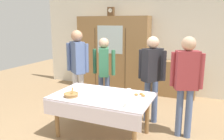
{
  "coord_description": "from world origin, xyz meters",
  "views": [
    {
      "loc": [
        1.56,
        -3.41,
        1.92
      ],
      "look_at": [
        0.0,
        0.2,
        1.07
      ],
      "focal_mm": 36.0,
      "sensor_mm": 36.0,
      "label": 1
    }
  ],
  "objects_px": {
    "dining_table": "(102,101)",
    "person_near_right_end": "(186,77)",
    "tea_cup_center": "(130,101)",
    "pastry_plate": "(140,96)",
    "tea_cup_near_right": "(127,105)",
    "spoon_mid_left": "(95,100)",
    "mantel_clock": "(111,12)",
    "tea_cup_mid_right": "(129,91)",
    "spoon_back_edge": "(100,89)",
    "bookshelf_low": "(174,79)",
    "person_by_cabinet": "(152,71)",
    "spoon_mid_right": "(122,96)",
    "tea_cup_mid_left": "(104,93)",
    "wall_cabinet": "(113,54)",
    "person_behind_table_right": "(104,67)",
    "tea_cup_far_right": "(110,90)",
    "tea_cup_far_left": "(90,94)",
    "book_stack": "(175,60)",
    "bread_basket": "(71,95)",
    "person_behind_table_left": "(78,63)"
  },
  "relations": [
    {
      "from": "dining_table",
      "to": "tea_cup_near_right",
      "type": "bearing_deg",
      "value": -29.57
    },
    {
      "from": "tea_cup_mid_right",
      "to": "pastry_plate",
      "type": "bearing_deg",
      "value": -29.93
    },
    {
      "from": "mantel_clock",
      "to": "tea_cup_mid_right",
      "type": "distance_m",
      "value": 2.96
    },
    {
      "from": "tea_cup_center",
      "to": "spoon_mid_left",
      "type": "bearing_deg",
      "value": -170.95
    },
    {
      "from": "tea_cup_mid_right",
      "to": "bread_basket",
      "type": "height_order",
      "value": "bread_basket"
    },
    {
      "from": "dining_table",
      "to": "spoon_back_edge",
      "type": "height_order",
      "value": "spoon_back_edge"
    },
    {
      "from": "tea_cup_center",
      "to": "pastry_plate",
      "type": "bearing_deg",
      "value": 80.89
    },
    {
      "from": "spoon_back_edge",
      "to": "spoon_mid_right",
      "type": "height_order",
      "value": "same"
    },
    {
      "from": "bread_basket",
      "to": "pastry_plate",
      "type": "bearing_deg",
      "value": 24.04
    },
    {
      "from": "dining_table",
      "to": "person_near_right_end",
      "type": "bearing_deg",
      "value": 22.77
    },
    {
      "from": "tea_cup_center",
      "to": "tea_cup_mid_left",
      "type": "distance_m",
      "value": 0.57
    },
    {
      "from": "wall_cabinet",
      "to": "spoon_mid_right",
      "type": "bearing_deg",
      "value": -63.93
    },
    {
      "from": "tea_cup_mid_right",
      "to": "dining_table",
      "type": "bearing_deg",
      "value": -134.15
    },
    {
      "from": "spoon_back_edge",
      "to": "person_behind_table_right",
      "type": "bearing_deg",
      "value": 109.7
    },
    {
      "from": "book_stack",
      "to": "tea_cup_mid_left",
      "type": "bearing_deg",
      "value": -107.32
    },
    {
      "from": "tea_cup_mid_right",
      "to": "bread_basket",
      "type": "distance_m",
      "value": 0.99
    },
    {
      "from": "tea_cup_mid_left",
      "to": "book_stack",
      "type": "bearing_deg",
      "value": 72.68
    },
    {
      "from": "bookshelf_low",
      "to": "tea_cup_mid_right",
      "type": "xyz_separation_m",
      "value": [
        -0.46,
        -2.28,
        0.28
      ]
    },
    {
      "from": "bread_basket",
      "to": "person_by_cabinet",
      "type": "relative_size",
      "value": 0.14
    },
    {
      "from": "mantel_clock",
      "to": "tea_cup_center",
      "type": "height_order",
      "value": "mantel_clock"
    },
    {
      "from": "tea_cup_mid_left",
      "to": "bookshelf_low",
      "type": "bearing_deg",
      "value": 72.68
    },
    {
      "from": "tea_cup_far_left",
      "to": "person_by_cabinet",
      "type": "relative_size",
      "value": 0.08
    },
    {
      "from": "person_behind_table_right",
      "to": "person_by_cabinet",
      "type": "relative_size",
      "value": 0.96
    },
    {
      "from": "tea_cup_center",
      "to": "tea_cup_far_right",
      "type": "relative_size",
      "value": 1.0
    },
    {
      "from": "tea_cup_near_right",
      "to": "spoon_mid_left",
      "type": "bearing_deg",
      "value": 170.28
    },
    {
      "from": "wall_cabinet",
      "to": "mantel_clock",
      "type": "distance_m",
      "value": 1.16
    },
    {
      "from": "spoon_mid_left",
      "to": "person_near_right_end",
      "type": "bearing_deg",
      "value": 30.52
    },
    {
      "from": "tea_cup_near_right",
      "to": "person_behind_table_left",
      "type": "xyz_separation_m",
      "value": [
        -1.48,
        1.07,
        0.33
      ]
    },
    {
      "from": "tea_cup_mid_right",
      "to": "tea_cup_near_right",
      "type": "xyz_separation_m",
      "value": [
        0.2,
        -0.67,
        0.0
      ]
    },
    {
      "from": "book_stack",
      "to": "tea_cup_far_left",
      "type": "relative_size",
      "value": 1.59
    },
    {
      "from": "tea_cup_far_left",
      "to": "pastry_plate",
      "type": "distance_m",
      "value": 0.83
    },
    {
      "from": "dining_table",
      "to": "tea_cup_center",
      "type": "height_order",
      "value": "tea_cup_center"
    },
    {
      "from": "tea_cup_mid_left",
      "to": "person_near_right_end",
      "type": "relative_size",
      "value": 0.08
    },
    {
      "from": "bookshelf_low",
      "to": "spoon_mid_right",
      "type": "height_order",
      "value": "bookshelf_low"
    },
    {
      "from": "dining_table",
      "to": "book_stack",
      "type": "height_order",
      "value": "book_stack"
    },
    {
      "from": "mantel_clock",
      "to": "spoon_mid_left",
      "type": "xyz_separation_m",
      "value": [
        0.96,
        -2.81,
        -1.47
      ]
    },
    {
      "from": "wall_cabinet",
      "to": "person_behind_table_right",
      "type": "height_order",
      "value": "wall_cabinet"
    },
    {
      "from": "tea_cup_mid_right",
      "to": "person_near_right_end",
      "type": "relative_size",
      "value": 0.08
    },
    {
      "from": "tea_cup_mid_right",
      "to": "tea_cup_far_right",
      "type": "xyz_separation_m",
      "value": [
        -0.31,
        -0.11,
        0.0
      ]
    },
    {
      "from": "tea_cup_mid_right",
      "to": "tea_cup_far_right",
      "type": "height_order",
      "value": "same"
    },
    {
      "from": "book_stack",
      "to": "bread_basket",
      "type": "xyz_separation_m",
      "value": [
        -1.24,
        -2.88,
        -0.21
      ]
    },
    {
      "from": "tea_cup_mid_right",
      "to": "mantel_clock",
      "type": "bearing_deg",
      "value": 120.54
    },
    {
      "from": "tea_cup_mid_right",
      "to": "tea_cup_mid_left",
      "type": "distance_m",
      "value": 0.43
    },
    {
      "from": "tea_cup_mid_right",
      "to": "bread_basket",
      "type": "xyz_separation_m",
      "value": [
        -0.79,
        -0.6,
        0.01
      ]
    },
    {
      "from": "person_by_cabinet",
      "to": "wall_cabinet",
      "type": "bearing_deg",
      "value": 131.85
    },
    {
      "from": "tea_cup_center",
      "to": "pastry_plate",
      "type": "relative_size",
      "value": 0.46
    },
    {
      "from": "dining_table",
      "to": "person_behind_table_left",
      "type": "relative_size",
      "value": 0.94
    },
    {
      "from": "tea_cup_center",
      "to": "person_near_right_end",
      "type": "height_order",
      "value": "person_near_right_end"
    },
    {
      "from": "bookshelf_low",
      "to": "person_by_cabinet",
      "type": "relative_size",
      "value": 0.65
    },
    {
      "from": "tea_cup_center",
      "to": "bread_basket",
      "type": "distance_m",
      "value": 0.98
    }
  ]
}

